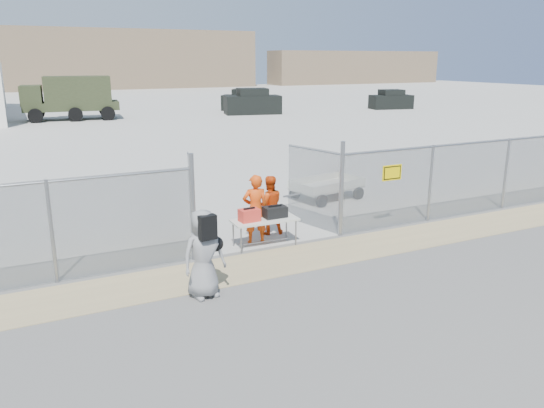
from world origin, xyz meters
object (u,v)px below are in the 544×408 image
security_worker_right (269,205)px  visitor (204,254)px  utility_trailer (327,188)px  security_worker_left (255,209)px  folding_table (265,232)px

security_worker_right → visitor: size_ratio=0.89×
visitor → utility_trailer: 8.14m
security_worker_left → security_worker_right: security_worker_left is taller
security_worker_left → visitor: security_worker_left is taller
folding_table → visitor: size_ratio=0.93×
security_worker_left → visitor: 3.27m
folding_table → security_worker_left: (-0.11, 0.32, 0.54)m
security_worker_right → utility_trailer: (3.29, 2.42, -0.42)m
security_worker_left → visitor: (-2.19, -2.43, -0.00)m
folding_table → utility_trailer: size_ratio=0.54×
security_worker_right → visitor: (-2.82, -2.93, 0.09)m
folding_table → visitor: (-2.30, -2.11, 0.53)m
security_worker_right → utility_trailer: security_worker_right is taller
folding_table → utility_trailer: bearing=42.3°
visitor → utility_trailer: (6.11, 5.36, -0.52)m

